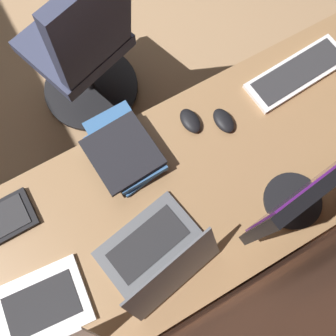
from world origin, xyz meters
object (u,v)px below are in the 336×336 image
object	(u,v)px
drawer_pedestal	(215,200)
mouse_spare	(190,121)
laptop_left	(43,324)
book_stack_near	(123,150)
mouse_main	(224,121)
keyboard_main	(298,73)
monitor_primary	(324,180)
office_chair	(84,52)
laptop_leftmost	(158,256)

from	to	relation	value
drawer_pedestal	mouse_spare	size ratio (longest dim) A/B	6.68
drawer_pedestal	laptop_left	world-z (taller)	laptop_left
book_stack_near	mouse_main	bearing A→B (deg)	169.02
mouse_main	keyboard_main	bearing A→B (deg)	-175.01
keyboard_main	mouse_main	world-z (taller)	mouse_main
book_stack_near	monitor_primary	bearing A→B (deg)	133.91
monitor_primary	office_chair	bearing A→B (deg)	-73.14
monitor_primary	laptop_left	xyz separation A→B (m)	(0.89, -0.06, -0.21)
monitor_primary	laptop_leftmost	distance (m)	0.54
keyboard_main	mouse_spare	size ratio (longest dim) A/B	4.11
office_chair	laptop_left	bearing A→B (deg)	61.90
laptop_left	office_chair	bearing A→B (deg)	-118.10
drawer_pedestal	laptop_leftmost	world-z (taller)	laptop_leftmost
mouse_main	mouse_spare	world-z (taller)	same
mouse_main	book_stack_near	bearing A→B (deg)	-10.98
drawer_pedestal	book_stack_near	distance (m)	0.57
office_chair	drawer_pedestal	bearing A→B (deg)	101.58
drawer_pedestal	keyboard_main	world-z (taller)	keyboard_main
mouse_spare	office_chair	xyz separation A→B (m)	(0.18, -0.67, -0.29)
laptop_left	mouse_spare	bearing A→B (deg)	-153.45
drawer_pedestal	book_stack_near	xyz separation A→B (m)	(0.28, -0.26, 0.42)
office_chair	mouse_spare	bearing A→B (deg)	104.76
monitor_primary	mouse_spare	xyz separation A→B (m)	(0.16, -0.43, -0.25)
book_stack_near	office_chair	xyz separation A→B (m)	(-0.09, -0.66, -0.31)
drawer_pedestal	office_chair	bearing A→B (deg)	-78.42
laptop_left	keyboard_main	distance (m)	1.25
laptop_leftmost	keyboard_main	size ratio (longest dim) A/B	0.87
mouse_spare	mouse_main	bearing A→B (deg)	150.76
drawer_pedestal	mouse_main	bearing A→B (deg)	-116.71
mouse_spare	keyboard_main	bearing A→B (deg)	176.51
office_chair	book_stack_near	bearing A→B (deg)	82.33
monitor_primary	mouse_main	world-z (taller)	monitor_primary
laptop_left	keyboard_main	xyz separation A→B (m)	(-1.20, -0.34, -0.04)
laptop_leftmost	mouse_spare	bearing A→B (deg)	-132.95
laptop_leftmost	mouse_spare	distance (m)	0.50
laptop_leftmost	mouse_main	distance (m)	0.54
keyboard_main	mouse_main	xyz separation A→B (m)	(0.36, 0.03, 0.01)
keyboard_main	mouse_spare	distance (m)	0.47
monitor_primary	office_chair	distance (m)	1.27
keyboard_main	monitor_primary	bearing A→B (deg)	52.15
monitor_primary	mouse_main	bearing A→B (deg)	-82.35
mouse_main	office_chair	size ratio (longest dim) A/B	0.11
drawer_pedestal	mouse_spare	xyz separation A→B (m)	(0.01, -0.25, 0.40)
laptop_leftmost	office_chair	world-z (taller)	office_chair
book_stack_near	keyboard_main	bearing A→B (deg)	176.78
monitor_primary	laptop_leftmost	bearing A→B (deg)	-7.29
mouse_main	mouse_spare	bearing A→B (deg)	-29.24
monitor_primary	laptop_left	world-z (taller)	monitor_primary
mouse_main	office_chair	distance (m)	0.84
keyboard_main	book_stack_near	distance (m)	0.73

